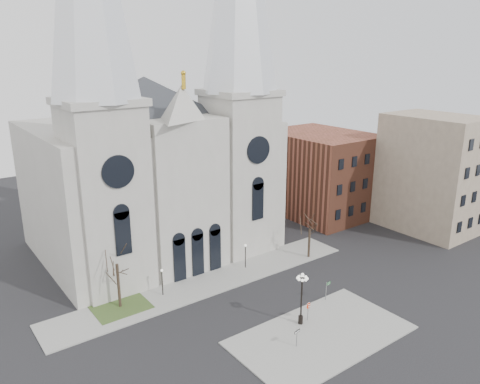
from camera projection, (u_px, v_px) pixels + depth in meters
ground at (266, 323)px, 48.79m from camera, size 160.00×160.00×0.00m
sidewalk_near at (321, 335)px, 46.63m from camera, size 18.00×10.00×0.14m
sidewalk_far at (209, 282)px, 57.23m from camera, size 40.00×6.00×0.14m
grass_patch at (120, 307)px, 51.73m from camera, size 6.00×5.00×0.18m
cathedral at (157, 121)px, 61.02m from camera, size 33.00×26.66×54.00m
bg_building_brick at (319, 173)px, 80.77m from camera, size 14.00×18.00×14.00m
bg_building_tan at (431, 174)px, 72.44m from camera, size 10.00×14.00×18.00m
tree_left at (117, 261)px, 50.14m from camera, size 3.20×3.20×7.50m
tree_right at (310, 227)px, 62.96m from camera, size 3.20×3.20×6.00m
ped_lamp_left at (162, 278)px, 53.54m from camera, size 0.32×0.32×3.26m
ped_lamp_right at (245, 252)px, 60.38m from camera, size 0.32×0.32×3.26m
stop_sign at (308, 307)px, 48.63m from camera, size 0.75×0.20×2.11m
globe_lamp at (302, 292)px, 47.43m from camera, size 1.25×1.25×5.75m
one_way_sign at (297, 335)px, 44.36m from camera, size 0.80×0.18×1.85m
street_name_sign at (327, 289)px, 52.75m from camera, size 0.70×0.11×2.20m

